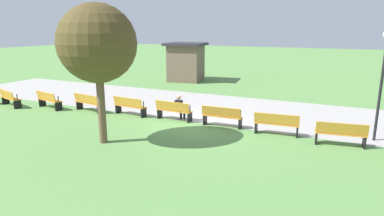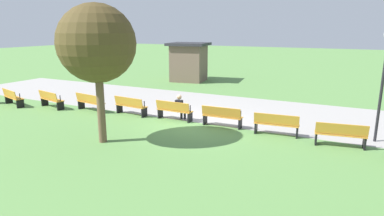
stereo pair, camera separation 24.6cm
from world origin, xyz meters
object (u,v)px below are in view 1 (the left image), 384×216
object	(u,v)px
bench_7	(341,133)
lamp_post	(384,65)
bench_5	(222,116)
bench_2	(88,102)
tree_0	(97,44)
kiosk	(186,62)
bench_1	(49,100)
bench_0	(9,98)
bench_4	(174,110)
bench_3	(130,106)
bench_6	(276,123)
person_seated	(180,107)

from	to	relation	value
bench_7	lamp_post	size ratio (longest dim) A/B	0.43
bench_5	lamp_post	xyz separation A→B (m)	(5.74, 0.83, 2.33)
bench_2	bench_7	distance (m)	11.54
tree_0	kiosk	world-z (taller)	tree_0
lamp_post	kiosk	size ratio (longest dim) A/B	1.22
bench_1	bench_2	size ratio (longest dim) A/B	1.01
lamp_post	kiosk	xyz separation A→B (m)	(-12.73, 9.69, -1.28)
bench_0	kiosk	world-z (taller)	kiosk
bench_5	bench_7	bearing A→B (deg)	-6.92
bench_2	bench_0	bearing A→B (deg)	-159.22
bench_4	kiosk	world-z (taller)	kiosk
bench_5	lamp_post	distance (m)	6.25
bench_3	bench_7	world-z (taller)	same
bench_4	lamp_post	bearing A→B (deg)	7.59
bench_6	lamp_post	world-z (taller)	lamp_post
bench_6	lamp_post	bearing A→B (deg)	10.53
tree_0	lamp_post	xyz separation A→B (m)	(8.93, 4.56, -0.75)
bench_2	bench_3	bearing A→B (deg)	15.59
tree_0	kiosk	bearing A→B (deg)	104.93
bench_2	bench_5	size ratio (longest dim) A/B	1.02
bench_1	tree_0	xyz separation A→B (m)	(6.02, -2.90, 3.07)
bench_6	kiosk	size ratio (longest dim) A/B	0.53
bench_2	kiosk	bearing A→B (deg)	98.98
bench_2	lamp_post	bearing A→B (deg)	14.29
bench_1	bench_5	world-z (taller)	same
bench_5	bench_3	bearing A→B (deg)	179.99
bench_6	kiosk	distance (m)	14.18
person_seated	bench_7	bearing A→B (deg)	-3.00
bench_4	bench_7	bearing A→B (deg)	-1.72
bench_5	bench_6	world-z (taller)	same
bench_7	person_seated	world-z (taller)	person_seated
bench_0	person_seated	size ratio (longest dim) A/B	1.47
tree_0	bench_4	bearing A→B (deg)	76.86
bench_2	bench_6	size ratio (longest dim) A/B	1.01
kiosk	bench_2	bearing A→B (deg)	-98.43
bench_5	tree_0	world-z (taller)	tree_0
bench_1	bench_7	size ratio (longest dim) A/B	1.01
bench_0	bench_4	world-z (taller)	same
bench_6	bench_7	world-z (taller)	same
bench_0	bench_1	xyz separation A→B (m)	(2.25, 0.55, 0.00)
bench_1	kiosk	size ratio (longest dim) A/B	0.53
bench_4	person_seated	world-z (taller)	person_seated
bench_4	bench_6	bearing A→B (deg)	0.01
bench_1	bench_5	size ratio (longest dim) A/B	1.03
bench_1	tree_0	size ratio (longest dim) A/B	0.36
bench_5	person_seated	distance (m)	2.08
person_seated	lamp_post	xyz separation A→B (m)	(7.81, 0.69, 2.16)
bench_0	bench_5	world-z (taller)	same
bench_3	person_seated	distance (m)	2.58
lamp_post	bench_2	bearing A→B (deg)	-174.39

